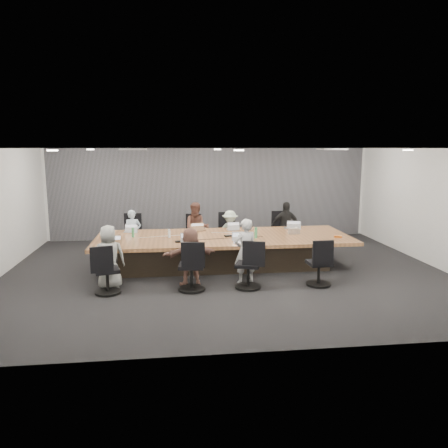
{
  "coord_description": "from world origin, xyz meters",
  "views": [
    {
      "loc": [
        -1.22,
        -9.59,
        2.82
      ],
      "look_at": [
        0.0,
        0.4,
        1.05
      ],
      "focal_mm": 35.0,
      "sensor_mm": 36.0,
      "label": 1
    }
  ],
  "objects": [
    {
      "name": "wall_right",
      "position": [
        5.0,
        0.0,
        1.4
      ],
      "size": [
        0.0,
        8.0,
        2.8
      ],
      "primitive_type": "cube",
      "rotation": [
        1.57,
        0.0,
        -1.57
      ],
      "color": "silver",
      "rests_on": "ground"
    },
    {
      "name": "person_2",
      "position": [
        0.34,
        1.85,
        0.58
      ],
      "size": [
        0.82,
        0.57,
        1.15
      ],
      "primitive_type": "imported",
      "rotation": [
        0.0,
        0.0,
        6.08
      ],
      "color": "#ADC4B1",
      "rests_on": "ground"
    },
    {
      "name": "bottle_green_left",
      "position": [
        -2.12,
        0.64,
        0.85
      ],
      "size": [
        0.08,
        0.08,
        0.23
      ],
      "primitive_type": "cylinder",
      "rotation": [
        0.0,
        0.0,
        -0.29
      ],
      "color": "#3D9358",
      "rests_on": "conference_table"
    },
    {
      "name": "laptop_1",
      "position": [
        -0.55,
        1.3,
        0.75
      ],
      "size": [
        0.38,
        0.3,
        0.02
      ],
      "primitive_type": "cube",
      "rotation": [
        0.0,
        0.0,
        3.34
      ],
      "color": "#8C6647",
      "rests_on": "conference_table"
    },
    {
      "name": "chair_1",
      "position": [
        -0.55,
        2.2,
        0.4
      ],
      "size": [
        0.66,
        0.66,
        0.8
      ],
      "primitive_type": null,
      "rotation": [
        0.0,
        0.0,
        2.88
      ],
      "color": "black",
      "rests_on": "ground"
    },
    {
      "name": "wall_back",
      "position": [
        0.0,
        4.0,
        1.4
      ],
      "size": [
        10.0,
        0.0,
        2.8
      ],
      "primitive_type": "cube",
      "rotation": [
        1.57,
        0.0,
        0.0
      ],
      "color": "silver",
      "rests_on": "ground"
    },
    {
      "name": "person_4",
      "position": [
        -2.48,
        -0.85,
        0.65
      ],
      "size": [
        0.71,
        0.54,
        1.3
      ],
      "primitive_type": "imported",
      "rotation": [
        0.0,
        0.0,
        3.36
      ],
      "color": "gray",
      "rests_on": "ground"
    },
    {
      "name": "laptop_3",
      "position": [
        1.87,
        1.3,
        0.75
      ],
      "size": [
        0.39,
        0.31,
        0.02
      ],
      "primitive_type": "cube",
      "rotation": [
        0.0,
        0.0,
        2.95
      ],
      "color": "#B2B2B7",
      "rests_on": "conference_table"
    },
    {
      "name": "chair_6",
      "position": [
        0.29,
        -1.2,
        0.41
      ],
      "size": [
        0.71,
        0.71,
        0.83
      ],
      "primitive_type": null,
      "rotation": [
        0.0,
        0.0,
        -0.34
      ],
      "color": "black",
      "rests_on": "ground"
    },
    {
      "name": "mic_right",
      "position": [
        0.1,
        0.45,
        0.76
      ],
      "size": [
        0.19,
        0.16,
        0.03
      ],
      "primitive_type": "cube",
      "rotation": [
        0.0,
        0.0,
        0.32
      ],
      "color": "black",
      "rests_on": "conference_table"
    },
    {
      "name": "person_3",
      "position": [
        1.87,
        1.85,
        0.69
      ],
      "size": [
        0.82,
        0.37,
        1.37
      ],
      "primitive_type": "imported",
      "rotation": [
        0.0,
        0.0,
        6.24
      ],
      "color": "black",
      "rests_on": "ground"
    },
    {
      "name": "laptop_0",
      "position": [
        -2.24,
        1.3,
        0.75
      ],
      "size": [
        0.35,
        0.27,
        0.02
      ],
      "primitive_type": "cube",
      "rotation": [
        0.0,
        0.0,
        2.96
      ],
      "color": "#B2B2B7",
      "rests_on": "conference_table"
    },
    {
      "name": "chair_7",
      "position": [
        1.78,
        -1.2,
        0.4
      ],
      "size": [
        0.56,
        0.56,
        0.79
      ],
      "primitive_type": null,
      "rotation": [
        0.0,
        0.0,
        0.04
      ],
      "color": "black",
      "rests_on": "ground"
    },
    {
      "name": "cup_white_far",
      "position": [
        -0.86,
        0.65,
        0.78
      ],
      "size": [
        0.08,
        0.08,
        0.09
      ],
      "primitive_type": "cylinder",
      "rotation": [
        0.0,
        0.0,
        0.16
      ],
      "color": "white",
      "rests_on": "conference_table"
    },
    {
      "name": "snack_packet",
      "position": [
        2.65,
        0.04,
        0.76
      ],
      "size": [
        0.21,
        0.17,
        0.04
      ],
      "primitive_type": "cube",
      "rotation": [
        0.0,
        0.0,
        -0.35
      ],
      "color": "#BF5513",
      "rests_on": "conference_table"
    },
    {
      "name": "stapler",
      "position": [
        0.43,
        -0.19,
        0.77
      ],
      "size": [
        0.16,
        0.08,
        0.06
      ],
      "primitive_type": "cube",
      "rotation": [
        0.0,
        0.0,
        -0.26
      ],
      "color": "black",
      "rests_on": "conference_table"
    },
    {
      "name": "person_1",
      "position": [
        -0.55,
        1.85,
        0.69
      ],
      "size": [
        0.72,
        0.59,
        1.38
      ],
      "primitive_type": "imported",
      "rotation": [
        0.0,
        0.0,
        6.18
      ],
      "color": "brown",
      "rests_on": "ground"
    },
    {
      "name": "laptop_5",
      "position": [
        -0.85,
        -0.3,
        0.75
      ],
      "size": [
        0.36,
        0.25,
        0.02
      ],
      "primitive_type": "cube",
      "rotation": [
        0.0,
        0.0,
        -0.03
      ],
      "color": "#B2B2B7",
      "rests_on": "conference_table"
    },
    {
      "name": "chair_5",
      "position": [
        -0.85,
        -1.2,
        0.42
      ],
      "size": [
        0.63,
        0.63,
        0.85
      ],
      "primitive_type": null,
      "rotation": [
        0.0,
        0.0,
        -0.11
      ],
      "color": "black",
      "rests_on": "ground"
    },
    {
      "name": "laptop_6",
      "position": [
        0.29,
        -0.3,
        0.75
      ],
      "size": [
        0.35,
        0.25,
        0.02
      ],
      "primitive_type": "cube",
      "rotation": [
        0.0,
        0.0,
        -0.09
      ],
      "color": "#B2B2B7",
      "rests_on": "conference_table"
    },
    {
      "name": "floor",
      "position": [
        0.0,
        0.0,
        0.0
      ],
      "size": [
        10.0,
        8.0,
        0.0
      ],
      "primitive_type": "cube",
      "color": "black",
      "rests_on": "ground"
    },
    {
      "name": "person_0",
      "position": [
        -2.24,
        1.85,
        0.6
      ],
      "size": [
        0.47,
        0.33,
        1.21
      ],
      "primitive_type": "imported",
      "rotation": [
        0.0,
        0.0,
        6.38
      ],
      "color": "silver",
      "rests_on": "ground"
    },
    {
      "name": "laptop_4",
      "position": [
        -2.48,
        -0.3,
        0.75
      ],
      "size": [
        0.32,
        0.25,
        0.02
      ],
      "primitive_type": "cube",
      "rotation": [
        0.0,
        0.0,
        0.21
      ],
      "color": "#8C6647",
      "rests_on": "conference_table"
    },
    {
      "name": "chair_4",
      "position": [
        -2.48,
        -1.2,
        0.39
      ],
      "size": [
        0.65,
        0.65,
        0.79
      ],
      "primitive_type": null,
      "rotation": [
        0.0,
        0.0,
        0.25
      ],
      "color": "black",
      "rests_on": "ground"
    },
    {
      "name": "ceiling",
      "position": [
        0.0,
        0.0,
        2.8
      ],
      "size": [
        10.0,
        8.0,
        0.0
      ],
      "primitive_type": "cube",
      "color": "white",
      "rests_on": "wall_back"
    },
    {
      "name": "bottle_clear",
      "position": [
        -1.28,
        0.49,
        0.84
      ],
      "size": [
        0.07,
        0.07,
        0.19
      ],
      "primitive_type": "cylinder",
      "rotation": [
        0.0,
        0.0,
        0.21
      ],
      "color": "silver",
      "rests_on": "conference_table"
    },
    {
      "name": "mic_left",
      "position": [
        -1.07,
        -0.06,
        0.76
      ],
      "size": [
        0.17,
        0.13,
        0.03
      ],
      "primitive_type": "cube",
      "rotation": [
        0.0,
        0.0,
        0.14
      ],
      "color": "black",
      "rests_on": "conference_table"
    },
    {
      "name": "conference_table",
      "position": [
        0.0,
        0.5,
        0.4
      ],
      "size": [
        6.0,
        2.2,
        0.74
      ],
      "color": "#33291E",
      "rests_on": "ground"
    },
    {
      "name": "chair_0",
      "position": [
        -2.24,
        2.2,
        0.44
      ],
      "size": [
        0.68,
        0.68,
        0.88
      ],
      "primitive_type": null,
      "rotation": [
        0.0,
        0.0,
        2.98
      ],
      "color": "black",
      "rests_on": "ground"
    },
    {
      "name": "curtain",
      "position": [
        0.0,
        3.92,
        1.4
      ],
      "size": [
        9.8,
        0.04,
        2.8
      ],
      "primitive_type": "cube",
      "color": "slate",
      "rests_on": "ground"
    },
    {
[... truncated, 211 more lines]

